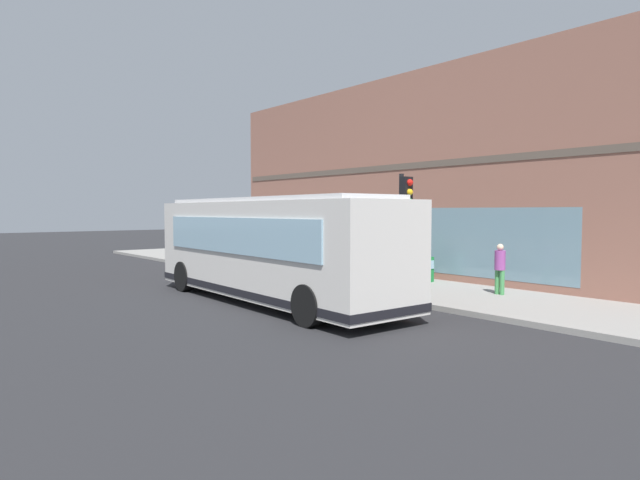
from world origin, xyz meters
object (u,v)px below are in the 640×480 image
fire_hydrant (303,268)px  newspaper_vending_box (426,269)px  pedestrian_near_hydrant (224,246)px  pedestrian_near_building_entrance (400,252)px  city_bus_nearside (271,250)px  pedestrian_walking_along_curb (500,266)px  traffic_light_near_corner (404,211)px

fire_hydrant → newspaper_vending_box: newspaper_vending_box is taller
pedestrian_near_hydrant → pedestrian_near_building_entrance: 9.36m
city_bus_nearside → pedestrian_near_hydrant: (3.71, 9.39, -0.51)m
pedestrian_near_hydrant → pedestrian_walking_along_curb: 13.56m
pedestrian_near_hydrant → pedestrian_near_building_entrance: bearing=-75.9°
pedestrian_walking_along_curb → pedestrian_near_building_entrance: bearing=85.3°
traffic_light_near_corner → fire_hydrant: traffic_light_near_corner is taller
fire_hydrant → newspaper_vending_box: bearing=-56.7°
traffic_light_near_corner → pedestrian_near_hydrant: (0.62, 11.83, -1.64)m
pedestrian_near_hydrant → newspaper_vending_box: bearing=-76.3°
pedestrian_near_hydrant → pedestrian_walking_along_curb: (1.92, -13.42, -0.01)m
fire_hydrant → pedestrian_walking_along_curb: (1.99, -7.17, 0.51)m
city_bus_nearside → pedestrian_near_hydrant: size_ratio=6.47×
traffic_light_near_corner → pedestrian_near_building_entrance: bearing=43.5°
city_bus_nearside → fire_hydrant: size_ratio=13.67×
traffic_light_near_corner → pedestrian_walking_along_curb: traffic_light_near_corner is taller
traffic_light_near_corner → pedestrian_near_building_entrance: (2.90, 2.75, -1.50)m
city_bus_nearside → fire_hydrant: bearing=40.8°
city_bus_nearside → traffic_light_near_corner: (3.09, -2.44, 1.13)m
pedestrian_near_hydrant → pedestrian_near_building_entrance: pedestrian_near_building_entrance is taller
traffic_light_near_corner → pedestrian_near_hydrant: bearing=87.0°
traffic_light_near_corner → newspaper_vending_box: bearing=28.9°
fire_hydrant → pedestrian_walking_along_curb: bearing=-74.5°
city_bus_nearside → fire_hydrant: city_bus_nearside is taller
pedestrian_walking_along_curb → newspaper_vending_box: 3.37m
pedestrian_near_building_entrance → city_bus_nearside: bearing=-177.0°
traffic_light_near_corner → fire_hydrant: (0.55, 5.58, -2.17)m
pedestrian_near_hydrant → newspaper_vending_box: size_ratio=1.74×
traffic_light_near_corner → pedestrian_near_building_entrance: size_ratio=2.04×
city_bus_nearside → pedestrian_near_hydrant: city_bus_nearside is taller
traffic_light_near_corner → pedestrian_walking_along_curb: size_ratio=2.36×
newspaper_vending_box → pedestrian_near_hydrant: bearing=103.7°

